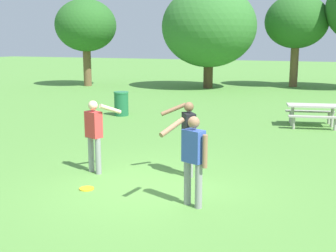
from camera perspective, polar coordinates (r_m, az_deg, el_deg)
name	(u,v)px	position (r m, az deg, el deg)	size (l,w,h in m)	color
ground_plane	(152,186)	(8.89, -2.14, -7.94)	(120.00, 120.00, 0.00)	#568E3D
person_thrower	(193,154)	(7.55, 3.33, -3.80)	(0.77, 0.62, 1.64)	gray
person_catcher	(94,131)	(9.64, -9.79, -0.64)	(0.77, 0.62, 1.64)	gray
person_bystander	(188,133)	(9.30, 2.68, -0.93)	(0.83, 0.50, 1.64)	gray
frisbee	(87,189)	(8.83, -10.78, -8.18)	(0.29, 0.29, 0.03)	yellow
picnic_table_near	(312,111)	(15.66, 18.66, 1.96)	(1.98, 1.77, 0.77)	#B2ADA3
trash_can_beside_table	(121,104)	(17.17, -6.23, 2.98)	(0.59, 0.59, 0.96)	#1E663D
tree_tall_left	(86,26)	(29.17, -10.89, 12.96)	(3.98, 3.98, 5.65)	brown
tree_broad_center	(209,27)	(27.34, 5.48, 12.99)	(5.86, 5.86, 6.30)	#4C3823
tree_far_right	(297,22)	(29.23, 16.74, 13.12)	(4.00, 4.00, 5.88)	brown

